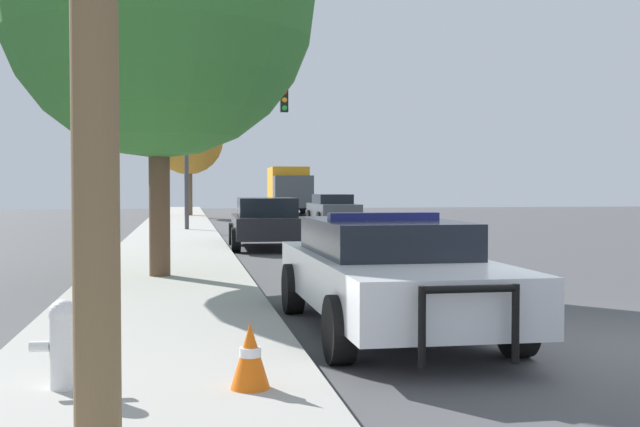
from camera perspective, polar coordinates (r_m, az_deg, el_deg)
ground_plane at (r=9.53m, az=20.90°, el=-8.85°), size 110.00×110.00×0.00m
sidewalk_left at (r=8.24m, az=-11.85°, el=-10.00°), size 3.00×110.00×0.13m
police_car at (r=9.79m, az=4.84°, el=-4.08°), size 2.15×5.34×1.44m
fire_hydrant at (r=6.87m, az=-17.78°, el=-8.65°), size 0.52×0.23×0.73m
traffic_light at (r=30.79m, az=-6.67°, el=6.17°), size 3.95×0.35×5.52m
car_background_oncoming at (r=36.10m, az=0.94°, el=0.35°), size 2.02×4.17×1.39m
car_background_distant at (r=49.22m, az=-1.88°, el=0.79°), size 2.14×4.02×1.37m
car_background_midblock at (r=22.74m, az=-3.86°, el=-0.58°), size 2.13×4.53×1.44m
box_truck at (r=49.87m, az=-2.24°, el=1.80°), size 2.73×8.01×2.93m
tree_sidewalk_near at (r=15.23m, az=-11.44°, el=14.64°), size 5.71×5.71×7.86m
tree_sidewalk_far at (r=45.36m, az=-9.36°, el=5.18°), size 3.90×3.90×6.17m
traffic_cone at (r=6.60m, az=-4.99°, el=-10.01°), size 0.32×0.32×0.54m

